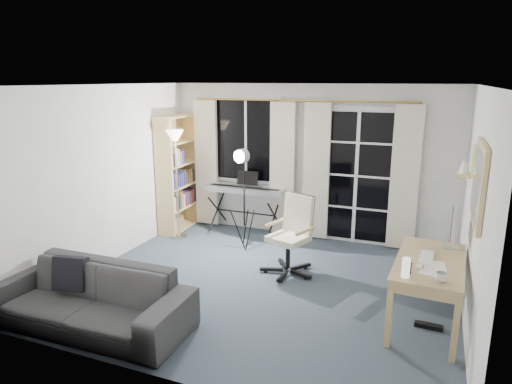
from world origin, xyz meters
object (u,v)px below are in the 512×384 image
keyboard_piano (245,191)px  mug (441,276)px  torchiere_lamp (176,152)px  sofa (87,289)px  monitor (453,225)px  bookshelf (176,176)px  studio_light (242,168)px  desk (430,268)px  office_chair (294,227)px

keyboard_piano → mug: 3.80m
torchiere_lamp → sofa: bearing=-78.2°
keyboard_piano → monitor: monitor is taller
bookshelf → keyboard_piano: 1.19m
bookshelf → keyboard_piano: bookshelf is taller
torchiere_lamp → sofa: 2.89m
keyboard_piano → studio_light: 0.84m
desk → sofa: sofa is taller
bookshelf → desk: size_ratio=1.44×
bookshelf → mug: size_ratio=16.79×
keyboard_piano → torchiere_lamp: bearing=-147.0°
studio_light → monitor: bearing=-0.1°
office_chair → mug: (1.77, -1.26, 0.15)m
office_chair → sofa: office_chair is taller
torchiere_lamp → office_chair: 2.29m
desk → sofa: (-3.19, -1.34, -0.19)m
keyboard_piano → sofa: size_ratio=0.62×
keyboard_piano → monitor: bearing=-25.3°
torchiere_lamp → office_chair: bearing=-15.0°
sofa → bookshelf: bearing=104.0°
keyboard_piano → sofa: keyboard_piano is taller
bookshelf → torchiere_lamp: (0.26, -0.38, 0.47)m
studio_light → desk: bearing=-9.8°
bookshelf → mug: bookshelf is taller
desk → office_chair: bearing=158.3°
office_chair → keyboard_piano: bearing=154.7°
torchiere_lamp → office_chair: (2.08, -0.56, -0.78)m
desk → monitor: size_ratio=2.65×
studio_light → desk: 2.97m
sofa → desk: bearing=21.9°
keyboard_piano → office_chair: keyboard_piano is taller
monitor → mug: bearing=-93.0°
keyboard_piano → monitor: (3.04, -1.45, 0.23)m
mug → office_chair: bearing=144.5°
office_chair → desk: 1.84m
monitor → mug: size_ratio=4.40×
office_chair → desk: office_chair is taller
keyboard_piano → mug: bearing=-38.9°
bookshelf → sofa: bookshelf is taller
desk → monitor: monitor is taller
torchiere_lamp → studio_light: 1.14m
bookshelf → office_chair: bearing=-24.1°
bookshelf → sofa: bearing=-77.3°
bookshelf → desk: (4.00, -1.70, -0.30)m
monitor → sofa: monitor is taller
studio_light → office_chair: size_ratio=1.50×
keyboard_piano → studio_light: bearing=-70.0°
desk → mug: (0.10, -0.50, 0.14)m
bookshelf → mug: (4.10, -2.20, -0.16)m
keyboard_piano → desk: (2.84, -1.90, -0.12)m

